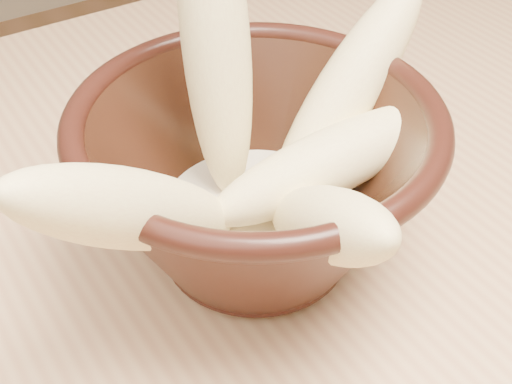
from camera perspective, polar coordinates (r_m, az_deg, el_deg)
table at (r=0.64m, az=12.82°, el=-3.60°), size 1.20×0.80×0.75m
bowl at (r=0.44m, az=0.00°, el=1.04°), size 0.23×0.23×0.12m
milk_puddle at (r=0.46m, az=0.00°, el=-1.88°), size 0.13×0.13×0.02m
banana_upright at (r=0.44m, az=-3.24°, el=11.90°), size 0.07×0.10×0.21m
banana_left at (r=0.37m, az=-9.38°, el=-1.44°), size 0.18×0.10×0.16m
banana_right at (r=0.47m, az=7.34°, el=8.09°), size 0.17×0.08×0.14m
banana_across at (r=0.44m, az=5.96°, el=2.40°), size 0.18×0.06×0.07m
banana_front at (r=0.39m, az=5.75°, el=-2.56°), size 0.07×0.15×0.12m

